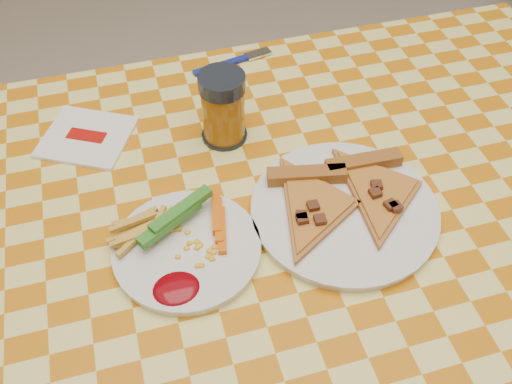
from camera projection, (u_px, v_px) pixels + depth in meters
table at (272, 260)px, 0.84m from camera, size 1.28×0.88×0.76m
plate_left at (187, 250)px, 0.76m from camera, size 0.23×0.23×0.01m
plate_right at (344, 211)px, 0.80m from camera, size 0.31×0.31×0.01m
fries_veggies at (178, 235)px, 0.75m from camera, size 0.18×0.17×0.04m
pizza_slices at (343, 195)px, 0.80m from camera, size 0.26×0.24×0.02m
drink_glass at (223, 108)px, 0.87m from camera, size 0.07×0.07×0.12m
napkin at (87, 137)px, 0.91m from camera, size 0.18×0.17×0.01m
fork at (234, 61)px, 1.04m from camera, size 0.16×0.05×0.01m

